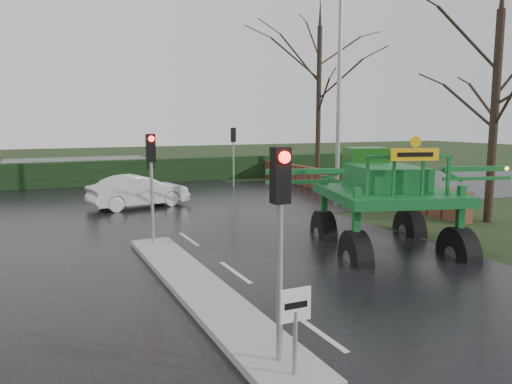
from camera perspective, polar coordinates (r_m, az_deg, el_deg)
name	(u,v)px	position (r m, az deg, el deg)	size (l,w,h in m)	color
ground	(316,332)	(9.75, 6.89, -15.55)	(140.00, 140.00, 0.00)	black
road_main	(173,228)	(18.62, -9.49, -4.10)	(14.00, 80.00, 0.02)	black
road_cross	(139,204)	(24.37, -13.23, -1.32)	(80.00, 12.00, 0.02)	black
median_island	(199,288)	(11.76, -6.51, -10.90)	(1.20, 10.00, 0.16)	gray
hedge_row	(112,173)	(32.09, -16.16, 2.14)	(44.00, 0.90, 1.50)	black
brick_wall	(326,180)	(28.27, 8.05, 1.31)	(0.40, 20.00, 1.20)	#592D1E
keep_left_sign	(295,317)	(7.54, 4.51, -14.10)	(0.50, 0.07, 1.35)	gray
traffic_signal_near	(280,209)	(7.53, 2.81, -1.96)	(0.26, 0.33, 3.52)	gray
traffic_signal_mid	(151,165)	(15.51, -11.89, 3.07)	(0.26, 0.33, 3.52)	gray
traffic_signal_far	(233,143)	(29.82, -2.61, 5.57)	(0.26, 0.33, 3.52)	gray
street_light_right	(334,75)	(23.56, 8.88, 13.09)	(3.85, 0.30, 10.00)	gray
tree_right_near	(496,86)	(21.21, 25.77, 10.81)	(5.60, 5.60, 9.64)	black
tree_right_far	(319,81)	(33.74, 7.21, 12.45)	(7.00, 7.00, 12.05)	black
crop_sprayer	(355,187)	(14.21, 11.21, 0.52)	(7.56, 5.67, 4.37)	black
white_sedan	(139,207)	(23.35, -13.18, -1.73)	(1.55, 4.45, 1.47)	silver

